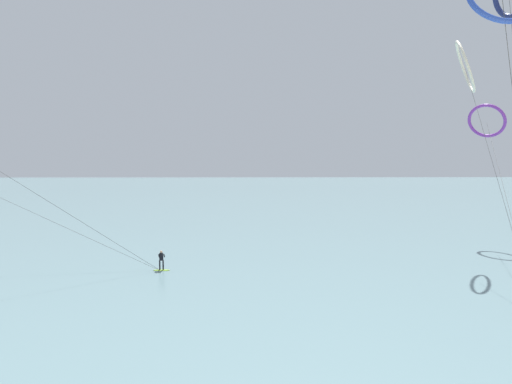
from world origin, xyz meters
The scene contains 4 objects.
sea_water centered at (0.00, 104.90, 0.04)m, with size 400.00×200.00×0.08m, color slate.
surfer_lime centered at (-7.82, 27.68, 0.82)m, with size 1.40×0.60×1.70m.
kite_ivory centered at (19.52, 32.10, 17.89)m, with size 5.03×18.38×20.35m.
kite_violet centered at (25.66, 39.06, 13.58)m, with size 11.33×24.84×15.45m.
Camera 1 is at (-0.44, -7.22, 9.45)m, focal length 29.58 mm.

